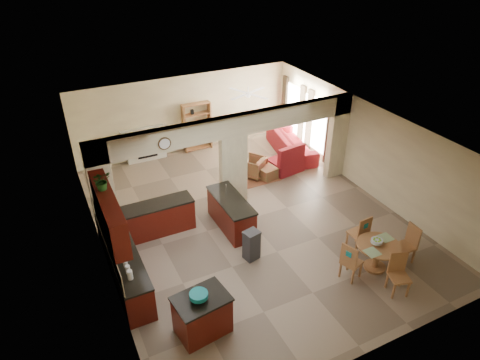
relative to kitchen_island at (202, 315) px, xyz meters
name	(u,v)px	position (x,y,z in m)	size (l,w,h in m)	color
floor	(249,219)	(2.65, 3.07, -0.47)	(10.00, 10.00, 0.00)	#7F6C58
ceiling	(250,129)	(2.65, 3.07, 2.33)	(10.00, 10.00, 0.00)	white
wall_back	(185,114)	(2.65, 8.07, 0.93)	(8.00, 8.00, 0.00)	beige
wall_front	(377,303)	(2.65, -1.93, 0.93)	(8.00, 8.00, 0.00)	beige
wall_left	(97,215)	(-1.35, 3.07, 0.93)	(10.00, 10.00, 0.00)	beige
wall_right	(365,147)	(6.65, 3.07, 0.93)	(10.00, 10.00, 0.00)	beige
partition_left_pier	(102,191)	(-1.05, 4.07, 0.93)	(0.60, 0.25, 2.80)	beige
partition_center_pier	(233,170)	(2.65, 4.07, 0.63)	(0.80, 0.25, 2.20)	beige
partition_right_pier	(337,137)	(6.35, 4.07, 0.93)	(0.60, 0.25, 2.80)	beige
partition_header	(233,126)	(2.65, 4.07, 2.03)	(8.00, 0.25, 0.60)	beige
kitchen_counter	(136,243)	(-0.61, 2.82, 0.00)	(2.52, 3.29, 1.48)	#430D07
upper_cabinets	(109,212)	(-1.17, 2.27, 1.45)	(0.35, 2.40, 0.90)	#430D07
peninsula	(231,213)	(2.05, 2.96, -0.01)	(0.70, 1.85, 0.91)	#430D07
wall_clock	(165,144)	(0.65, 3.92, 1.98)	(0.34, 0.34, 0.03)	#4D3519
rug	(252,176)	(3.85, 5.17, -0.46)	(1.60, 1.30, 0.01)	brown
fireplace	(146,144)	(1.05, 7.90, 0.14)	(1.60, 0.35, 1.20)	beige
shelving_unit	(197,127)	(3.00, 7.89, 0.43)	(1.00, 0.32, 1.80)	olive
window_a	(320,126)	(6.62, 5.37, 0.73)	(0.02, 0.90, 1.90)	white
window_b	(294,110)	(6.62, 7.07, 0.73)	(0.02, 0.90, 1.90)	white
glazed_door	(306,122)	(6.62, 6.22, 0.58)	(0.02, 0.70, 2.10)	white
drape_a_left	(329,133)	(6.58, 4.77, 0.73)	(0.10, 0.28, 2.30)	#391616
drape_a_right	(309,121)	(6.58, 5.97, 0.73)	(0.10, 0.28, 2.30)	#391616
drape_b_left	(301,116)	(6.58, 6.47, 0.73)	(0.10, 0.28, 2.30)	#391616
drape_b_right	(284,105)	(6.58, 7.67, 0.73)	(0.10, 0.28, 2.30)	#391616
ceiling_fan	(248,93)	(4.15, 6.07, 2.09)	(1.00, 1.00, 0.10)	white
kitchen_island	(202,315)	(0.00, 0.00, 0.00)	(1.17, 0.90, 0.93)	#430D07
teal_bowl	(199,297)	(-0.05, -0.02, 0.55)	(0.37, 0.37, 0.17)	#127B81
trash_can	(251,246)	(1.94, 1.56, -0.09)	(0.35, 0.30, 0.75)	#2A2B2D
dining_table	(377,252)	(4.49, -0.10, 0.01)	(1.04, 1.04, 0.71)	olive
fruit_bowl	(377,242)	(4.45, -0.04, 0.31)	(0.28, 0.28, 0.15)	#83C42A
sofa	(291,143)	(5.95, 6.08, -0.08)	(1.06, 2.70, 0.79)	maroon
chaise	(285,165)	(5.07, 5.05, -0.26)	(1.04, 0.85, 0.42)	maroon
armchair	(253,167)	(3.92, 5.21, -0.13)	(0.72, 0.74, 0.67)	maroon
ottoman	(267,173)	(4.25, 4.85, -0.27)	(0.54, 0.54, 0.39)	maroon
plant	(101,181)	(-1.17, 2.52, 2.11)	(0.38, 0.33, 0.42)	#1B4B14
chair_north	(361,232)	(4.58, 0.64, 0.08)	(0.45, 0.45, 1.02)	olive
chair_east	(408,242)	(5.35, -0.21, 0.08)	(0.44, 0.44, 1.02)	olive
chair_south	(398,271)	(4.39, -0.87, 0.08)	(0.53, 0.53, 1.02)	olive
chair_west	(350,261)	(3.65, -0.10, 0.08)	(0.54, 0.54, 1.02)	olive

